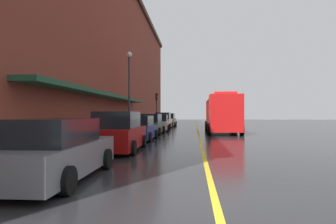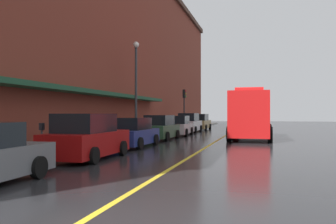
# 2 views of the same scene
# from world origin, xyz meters

# --- Properties ---
(ground_plane) EXTENTS (112.00, 112.00, 0.00)m
(ground_plane) POSITION_xyz_m (0.00, 25.00, 0.00)
(ground_plane) COLOR #232326
(sidewalk_left) EXTENTS (2.40, 70.00, 0.15)m
(sidewalk_left) POSITION_xyz_m (-6.20, 25.00, 0.07)
(sidewalk_left) COLOR #ADA8A0
(sidewalk_left) RESTS_ON ground
(lane_center_stripe) EXTENTS (0.16, 70.00, 0.01)m
(lane_center_stripe) POSITION_xyz_m (0.00, 25.00, 0.00)
(lane_center_stripe) COLOR gold
(lane_center_stripe) RESTS_ON ground
(brick_building_left) EXTENTS (14.43, 64.00, 16.41)m
(brick_building_left) POSITION_xyz_m (-14.03, 24.00, 8.21)
(brick_building_left) COLOR maroon
(brick_building_left) RESTS_ON ground
(parked_car_1) EXTENTS (2.18, 4.68, 1.85)m
(parked_car_1) POSITION_xyz_m (-3.93, 7.81, 0.86)
(parked_car_1) COLOR maroon
(parked_car_1) RESTS_ON ground
(parked_car_2) EXTENTS (2.07, 4.26, 1.61)m
(parked_car_2) POSITION_xyz_m (-3.96, 13.07, 0.76)
(parked_car_2) COLOR navy
(parked_car_2) RESTS_ON ground
(parked_car_3) EXTENTS (2.07, 4.19, 1.73)m
(parked_car_3) POSITION_xyz_m (-4.00, 18.74, 0.81)
(parked_car_3) COLOR #2D5133
(parked_car_3) RESTS_ON ground
(parked_car_4) EXTENTS (2.19, 4.39, 1.65)m
(parked_car_4) POSITION_xyz_m (-3.89, 23.72, 0.78)
(parked_car_4) COLOR silver
(parked_car_4) RESTS_ON ground
(parked_car_5) EXTENTS (2.00, 4.60, 1.87)m
(parked_car_5) POSITION_xyz_m (-3.98, 28.88, 0.87)
(parked_car_5) COLOR silver
(parked_car_5) RESTS_ON ground
(parked_car_6) EXTENTS (2.18, 4.71, 1.79)m
(parked_car_6) POSITION_xyz_m (-3.89, 34.25, 0.83)
(parked_car_6) COLOR #A5844C
(parked_car_6) RESTS_ON ground
(fire_truck) EXTENTS (2.96, 8.90, 3.52)m
(fire_truck) POSITION_xyz_m (2.18, 21.35, 1.68)
(fire_truck) COLOR red
(fire_truck) RESTS_ON ground
(parking_meter_0) EXTENTS (0.14, 0.18, 1.33)m
(parking_meter_0) POSITION_xyz_m (-5.35, 6.79, 1.06)
(parking_meter_0) COLOR #4C4C51
(parking_meter_0) RESTS_ON sidewalk_left
(parking_meter_1) EXTENTS (0.14, 0.18, 1.33)m
(parking_meter_1) POSITION_xyz_m (-5.35, 25.96, 1.06)
(parking_meter_1) COLOR #4C4C51
(parking_meter_1) RESTS_ON sidewalk_left
(street_lamp_left) EXTENTS (0.44, 0.44, 6.94)m
(street_lamp_left) POSITION_xyz_m (-5.95, 19.14, 4.40)
(street_lamp_left) COLOR #33383D
(street_lamp_left) RESTS_ON sidewalk_left
(traffic_light_near) EXTENTS (0.38, 0.36, 4.30)m
(traffic_light_near) POSITION_xyz_m (-5.29, 32.65, 3.16)
(traffic_light_near) COLOR #232326
(traffic_light_near) RESTS_ON sidewalk_left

